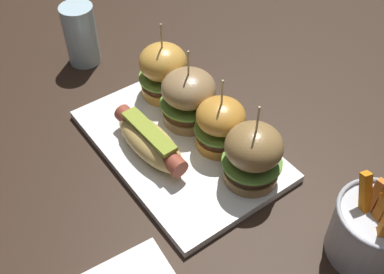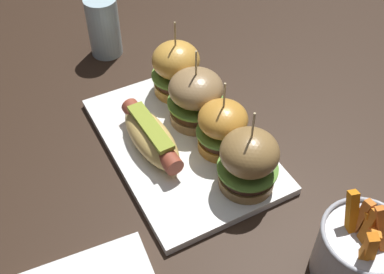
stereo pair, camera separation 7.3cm
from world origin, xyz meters
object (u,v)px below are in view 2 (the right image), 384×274
object	(u,v)px
slider_center_left	(196,97)
water_glass	(104,27)
slider_far_right	(249,161)
slider_far_left	(176,68)
fries_bucket	(359,252)
platter_main	(182,143)
slider_center_right	(222,127)
hot_dog	(151,136)

from	to	relation	value
slider_center_left	water_glass	xyz separation A→B (m)	(-0.28, -0.06, -0.00)
slider_far_right	slider_far_left	bearing A→B (deg)	178.74
water_glass	fries_bucket	bearing A→B (deg)	9.84
platter_main	slider_far_right	bearing A→B (deg)	19.77
platter_main	water_glass	size ratio (longest dim) A/B	2.87
platter_main	slider_center_right	world-z (taller)	slider_center_right
slider_far_right	slider_center_right	bearing A→B (deg)	176.45
platter_main	slider_far_left	distance (m)	0.14
slider_center_left	water_glass	bearing A→B (deg)	-167.85
slider_far_right	fries_bucket	world-z (taller)	slider_far_right
hot_dog	fries_bucket	bearing A→B (deg)	24.14
slider_center_right	hot_dog	bearing A→B (deg)	-117.83
platter_main	slider_center_right	xyz separation A→B (m)	(0.04, 0.05, 0.05)
slider_center_left	slider_center_right	xyz separation A→B (m)	(0.08, 0.00, -0.00)
slider_far_left	fries_bucket	bearing A→B (deg)	5.77
platter_main	slider_far_right	distance (m)	0.14
slider_center_right	slider_center_left	bearing A→B (deg)	-176.42
slider_center_right	platter_main	bearing A→B (deg)	-130.13
platter_main	hot_dog	bearing A→B (deg)	-101.99
hot_dog	slider_far_right	world-z (taller)	slider_far_right
platter_main	slider_center_left	bearing A→B (deg)	128.88
platter_main	water_glass	distance (m)	0.32
slider_center_right	water_glass	bearing A→B (deg)	-169.72
slider_center_right	slider_far_right	world-z (taller)	slider_far_right
slider_center_left	slider_far_right	bearing A→B (deg)	-0.08
slider_center_left	slider_center_right	size ratio (longest dim) A/B	1.06
hot_dog	slider_far_left	distance (m)	0.15
slider_center_right	slider_far_left	bearing A→B (deg)	179.92
fries_bucket	water_glass	size ratio (longest dim) A/B	1.18
slider_far_left	slider_far_right	bearing A→B (deg)	-1.26
fries_bucket	hot_dog	bearing A→B (deg)	-155.86
fries_bucket	water_glass	xyz separation A→B (m)	(-0.62, -0.11, 0.01)
platter_main	fries_bucket	bearing A→B (deg)	16.81
platter_main	fries_bucket	xyz separation A→B (m)	(0.31, 0.09, 0.04)
slider_far_left	water_glass	bearing A→B (deg)	-161.49
fries_bucket	slider_center_right	bearing A→B (deg)	-170.75
fries_bucket	water_glass	bearing A→B (deg)	-170.16
hot_dog	slider_far_left	world-z (taller)	slider_far_left
slider_far_left	water_glass	distance (m)	0.20
slider_far_right	water_glass	distance (m)	0.44
platter_main	hot_dog	size ratio (longest dim) A/B	2.12
platter_main	slider_far_left	xyz separation A→B (m)	(-0.12, 0.05, 0.06)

